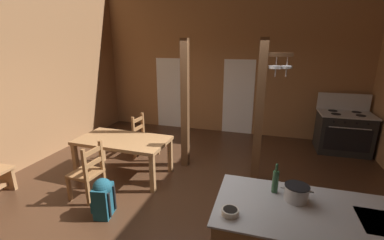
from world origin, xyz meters
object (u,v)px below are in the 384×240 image
ladderback_chair_near_window (88,173)px  bottle_tall_on_counter (275,181)px  stockpot_on_counter (296,193)px  mixing_bowl_on_counter (230,212)px  stove_range (343,132)px  ladderback_chair_by_post (144,137)px  dining_table (123,143)px  backpack (103,196)px

ladderback_chair_near_window → bottle_tall_on_counter: bottle_tall_on_counter is taller
ladderback_chair_near_window → stockpot_on_counter: (3.04, -0.62, 0.57)m
ladderback_chair_near_window → bottle_tall_on_counter: 2.95m
mixing_bowl_on_counter → bottle_tall_on_counter: (0.39, 0.52, 0.10)m
stove_range → ladderback_chair_near_window: stove_range is taller
ladderback_chair_by_post → stockpot_on_counter: stockpot_on_counter is taller
mixing_bowl_on_counter → stockpot_on_counter: bearing=35.4°
stockpot_on_counter → bottle_tall_on_counter: bearing=155.9°
ladderback_chair_near_window → mixing_bowl_on_counter: (2.44, -1.05, 0.51)m
mixing_bowl_on_counter → ladderback_chair_by_post: bearing=129.9°
dining_table → bottle_tall_on_counter: bottle_tall_on_counter is taller
mixing_bowl_on_counter → bottle_tall_on_counter: 0.66m
backpack → ladderback_chair_by_post: bearing=100.9°
bottle_tall_on_counter → backpack: bearing=175.1°
stove_range → mixing_bowl_on_counter: stove_range is taller
ladderback_chair_near_window → ladderback_chair_by_post: bearing=86.7°
ladderback_chair_near_window → backpack: 0.62m
backpack → stockpot_on_counter: size_ratio=1.92×
ladderback_chair_near_window → ladderback_chair_by_post: (0.10, 1.75, 0.00)m
ladderback_chair_near_window → bottle_tall_on_counter: (2.83, -0.53, 0.61)m
ladderback_chair_by_post → backpack: bearing=-79.1°
backpack → bottle_tall_on_counter: bearing=-4.9°
bottle_tall_on_counter → dining_table: bearing=152.9°
stove_range → stockpot_on_counter: size_ratio=4.24×
stove_range → dining_table: (-4.27, -2.50, 0.17)m
ladderback_chair_near_window → bottle_tall_on_counter: size_ratio=2.93×
dining_table → bottle_tall_on_counter: size_ratio=5.27×
stove_range → mixing_bowl_on_counter: bearing=-114.1°
stove_range → ladderback_chair_near_window: bearing=-142.8°
dining_table → mixing_bowl_on_counter: 3.00m
ladderback_chair_by_post → mixing_bowl_on_counter: mixing_bowl_on_counter is taller
stockpot_on_counter → ladderback_chair_near_window: bearing=168.4°
stove_range → mixing_bowl_on_counter: (-1.97, -4.40, 0.48)m
backpack → bottle_tall_on_counter: bottle_tall_on_counter is taller
dining_table → mixing_bowl_on_counter: size_ratio=10.70×
ladderback_chair_near_window → ladderback_chair_by_post: same height
stockpot_on_counter → backpack: bearing=173.4°
ladderback_chair_by_post → dining_table: bearing=-87.8°
backpack → stockpot_on_counter: 2.65m
dining_table → stove_range: bearing=30.3°
stockpot_on_counter → mixing_bowl_on_counter: size_ratio=1.94×
ladderback_chair_by_post → bottle_tall_on_counter: bearing=-39.9°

